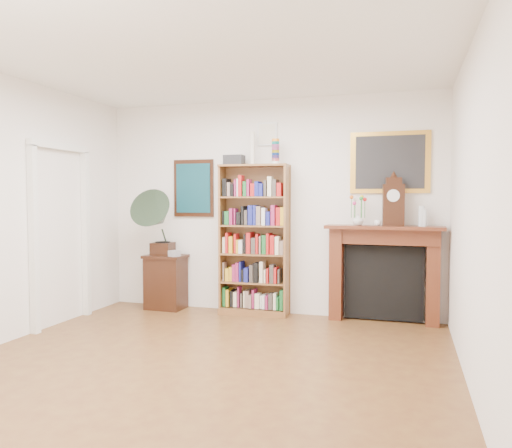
{
  "coord_description": "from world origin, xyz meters",
  "views": [
    {
      "loc": [
        1.76,
        -3.83,
        1.52
      ],
      "look_at": [
        0.11,
        1.6,
        1.22
      ],
      "focal_mm": 35.0,
      "sensor_mm": 36.0,
      "label": 1
    }
  ],
  "objects_px": {
    "bookshelf": "(254,231)",
    "flower_vase": "(358,220)",
    "mantel_clock": "(393,203)",
    "cd_stack": "(174,253)",
    "bottle_left": "(421,216)",
    "gramophone": "(157,218)",
    "fireplace": "(384,265)",
    "teacup": "(378,223)",
    "bottle_right": "(424,218)",
    "side_cabinet": "(166,282)"
  },
  "relations": [
    {
      "from": "bookshelf",
      "to": "flower_vase",
      "type": "height_order",
      "value": "bookshelf"
    },
    {
      "from": "bookshelf",
      "to": "mantel_clock",
      "type": "bearing_deg",
      "value": -3.15
    },
    {
      "from": "cd_stack",
      "to": "bottle_left",
      "type": "height_order",
      "value": "bottle_left"
    },
    {
      "from": "gramophone",
      "to": "bottle_left",
      "type": "xyz_separation_m",
      "value": [
        3.37,
        0.17,
        0.06
      ]
    },
    {
      "from": "fireplace",
      "to": "mantel_clock",
      "type": "relative_size",
      "value": 2.45
    },
    {
      "from": "fireplace",
      "to": "teacup",
      "type": "height_order",
      "value": "teacup"
    },
    {
      "from": "fireplace",
      "to": "bookshelf",
      "type": "bearing_deg",
      "value": -174.88
    },
    {
      "from": "gramophone",
      "to": "teacup",
      "type": "xyz_separation_m",
      "value": [
        2.87,
        0.13,
        -0.03
      ]
    },
    {
      "from": "bottle_right",
      "to": "teacup",
      "type": "bearing_deg",
      "value": -175.62
    },
    {
      "from": "side_cabinet",
      "to": "gramophone",
      "type": "distance_m",
      "value": 0.88
    },
    {
      "from": "bookshelf",
      "to": "teacup",
      "type": "height_order",
      "value": "bookshelf"
    },
    {
      "from": "gramophone",
      "to": "cd_stack",
      "type": "height_order",
      "value": "gramophone"
    },
    {
      "from": "fireplace",
      "to": "flower_vase",
      "type": "relative_size",
      "value": 10.26
    },
    {
      "from": "bookshelf",
      "to": "cd_stack",
      "type": "distance_m",
      "value": 1.12
    },
    {
      "from": "bookshelf",
      "to": "bottle_left",
      "type": "distance_m",
      "value": 2.07
    },
    {
      "from": "mantel_clock",
      "to": "bottle_left",
      "type": "xyz_separation_m",
      "value": [
        0.32,
        0.01,
        -0.16
      ]
    },
    {
      "from": "bookshelf",
      "to": "mantel_clock",
      "type": "height_order",
      "value": "bookshelf"
    },
    {
      "from": "side_cabinet",
      "to": "fireplace",
      "type": "bearing_deg",
      "value": 3.37
    },
    {
      "from": "mantel_clock",
      "to": "bottle_right",
      "type": "distance_m",
      "value": 0.39
    },
    {
      "from": "fireplace",
      "to": "bottle_left",
      "type": "distance_m",
      "value": 0.74
    },
    {
      "from": "mantel_clock",
      "to": "flower_vase",
      "type": "distance_m",
      "value": 0.46
    },
    {
      "from": "bookshelf",
      "to": "teacup",
      "type": "relative_size",
      "value": 26.72
    },
    {
      "from": "cd_stack",
      "to": "teacup",
      "type": "height_order",
      "value": "teacup"
    },
    {
      "from": "bookshelf",
      "to": "gramophone",
      "type": "bearing_deg",
      "value": -176.91
    },
    {
      "from": "cd_stack",
      "to": "mantel_clock",
      "type": "distance_m",
      "value": 2.89
    },
    {
      "from": "mantel_clock",
      "to": "bottle_left",
      "type": "relative_size",
      "value": 2.4
    },
    {
      "from": "flower_vase",
      "to": "side_cabinet",
      "type": "bearing_deg",
      "value": -179.0
    },
    {
      "from": "fireplace",
      "to": "bottle_left",
      "type": "height_order",
      "value": "bottle_left"
    },
    {
      "from": "side_cabinet",
      "to": "fireplace",
      "type": "height_order",
      "value": "fireplace"
    },
    {
      "from": "gramophone",
      "to": "bottle_left",
      "type": "relative_size",
      "value": 3.72
    },
    {
      "from": "side_cabinet",
      "to": "cd_stack",
      "type": "xyz_separation_m",
      "value": [
        0.19,
        -0.12,
        0.41
      ]
    },
    {
      "from": "bottle_left",
      "to": "bottle_right",
      "type": "height_order",
      "value": "bottle_left"
    },
    {
      "from": "mantel_clock",
      "to": "fireplace",
      "type": "bearing_deg",
      "value": 140.68
    },
    {
      "from": "gramophone",
      "to": "mantel_clock",
      "type": "bearing_deg",
      "value": -0.9
    },
    {
      "from": "bottle_right",
      "to": "mantel_clock",
      "type": "bearing_deg",
      "value": -179.45
    },
    {
      "from": "side_cabinet",
      "to": "bottle_right",
      "type": "bearing_deg",
      "value": 2.02
    },
    {
      "from": "side_cabinet",
      "to": "bottle_left",
      "type": "relative_size",
      "value": 3.08
    },
    {
      "from": "gramophone",
      "to": "flower_vase",
      "type": "distance_m",
      "value": 2.64
    },
    {
      "from": "gramophone",
      "to": "cd_stack",
      "type": "xyz_separation_m",
      "value": [
        0.25,
        -0.0,
        -0.46
      ]
    },
    {
      "from": "bookshelf",
      "to": "side_cabinet",
      "type": "relative_size",
      "value": 3.03
    },
    {
      "from": "mantel_clock",
      "to": "bottle_left",
      "type": "bearing_deg",
      "value": -6.11
    },
    {
      "from": "teacup",
      "to": "bottle_right",
      "type": "distance_m",
      "value": 0.53
    },
    {
      "from": "bottle_right",
      "to": "bookshelf",
      "type": "bearing_deg",
      "value": -179.54
    },
    {
      "from": "fireplace",
      "to": "mantel_clock",
      "type": "distance_m",
      "value": 0.77
    },
    {
      "from": "cd_stack",
      "to": "bottle_right",
      "type": "bearing_deg",
      "value": 3.12
    },
    {
      "from": "bottle_right",
      "to": "gramophone",
      "type": "bearing_deg",
      "value": -177.13
    },
    {
      "from": "fireplace",
      "to": "bottle_left",
      "type": "bearing_deg",
      "value": -5.13
    },
    {
      "from": "mantel_clock",
      "to": "teacup",
      "type": "bearing_deg",
      "value": -175.63
    },
    {
      "from": "cd_stack",
      "to": "flower_vase",
      "type": "xyz_separation_m",
      "value": [
        2.39,
        0.16,
        0.47
      ]
    },
    {
      "from": "bookshelf",
      "to": "flower_vase",
      "type": "distance_m",
      "value": 1.33
    }
  ]
}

